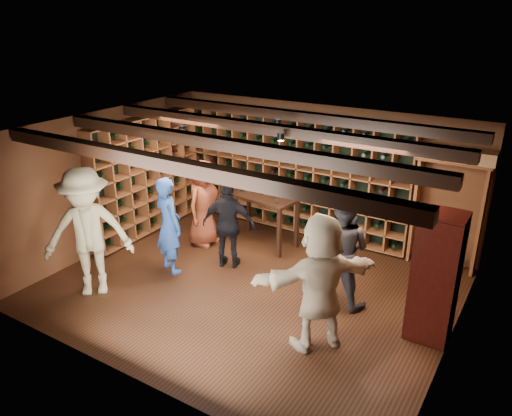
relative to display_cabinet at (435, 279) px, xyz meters
The scene contains 13 objects.
ground 2.85m from the display_cabinet, behind, with size 6.00×6.00×0.00m, color black.
room_shell 3.14m from the display_cabinet, behind, with size 6.00×6.00×6.00m.
wine_rack_back 3.89m from the display_cabinet, 146.67° to the left, with size 4.65×0.30×2.20m.
wine_rack_left 5.59m from the display_cabinet, behind, with size 0.30×2.65×2.20m.
crate_shelf 2.26m from the display_cabinet, 98.20° to the left, with size 1.20×0.32×2.07m.
display_cabinet is the anchor object (origin of this frame).
man_blue_shirt 4.16m from the display_cabinet, behind, with size 0.60×0.39×1.64m, color navy.
man_grey_suit 1.35m from the display_cabinet, behind, with size 0.84×0.66×1.74m, color black.
guest_red_floral 4.34m from the display_cabinet, behind, with size 0.79×0.51×1.62m, color maroon.
guest_woman_black 3.39m from the display_cabinet, behind, with size 0.90×0.38×1.54m, color black.
guest_khaki 4.94m from the display_cabinet, 161.45° to the right, with size 1.30×0.75×2.01m, color gray.
guest_beige 1.52m from the display_cabinet, 141.06° to the right, with size 1.70×0.54×1.84m, color gray.
tasting_table 3.59m from the display_cabinet, 159.02° to the left, with size 1.34×0.81×1.23m.
Camera 1 is at (3.71, -5.79, 4.09)m, focal length 35.00 mm.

